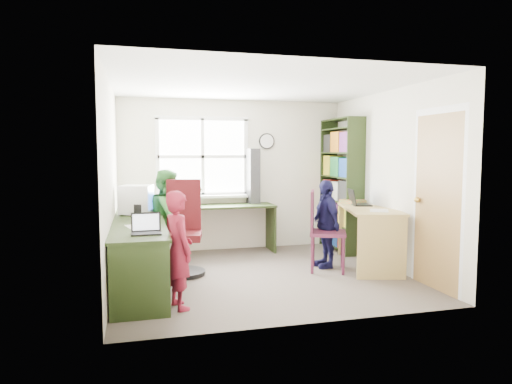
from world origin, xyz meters
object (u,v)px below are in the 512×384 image
wooden_chair (322,227)px  person_red (179,250)px  laptop_right (357,201)px  crt_monitor (136,200)px  laptop_left (146,229)px  right_desk (369,224)px  bookshelf (341,188)px  cd_tower (253,176)px  potted_plant (197,196)px  person_navy (326,224)px  person_green (168,219)px  l_desk (157,250)px  swivel_chair (183,234)px

wooden_chair → person_red: size_ratio=0.89×
laptop_right → crt_monitor: bearing=97.4°
laptop_left → right_desk: bearing=16.9°
bookshelf → cd_tower: (-1.36, 0.35, 0.19)m
bookshelf → cd_tower: bookshelf is taller
potted_plant → person_navy: (1.61, -1.20, -0.30)m
person_red → bookshelf: bearing=-67.6°
laptop_right → person_green: 2.67m
cd_tower → person_red: 2.93m
laptop_left → person_navy: person_navy is taller
person_navy → l_desk: bearing=-79.0°
person_green → person_navy: (2.09, -0.47, -0.07)m
wooden_chair → person_green: person_green is taller
laptop_left → person_red: (0.31, -0.15, -0.20)m
swivel_chair → wooden_chair: 1.82m
person_red → right_desk: bearing=-83.8°
crt_monitor → potted_plant: 1.16m
potted_plant → person_green: 0.90m
person_navy → cd_tower: bearing=-153.9°
crt_monitor → potted_plant: bearing=55.2°
person_red → person_navy: size_ratio=0.99×
laptop_left → person_navy: 2.62m
person_navy → laptop_right: bearing=108.0°
bookshelf → person_green: size_ratio=1.57×
right_desk → wooden_chair: (-0.73, -0.06, -0.01)m
bookshelf → laptop_left: 3.67m
l_desk → person_green: bearing=78.5°
crt_monitor → cd_tower: bearing=40.8°
l_desk → laptop_left: bearing=-102.8°
crt_monitor → potted_plant: (0.89, 0.74, -0.04)m
cd_tower → potted_plant: 0.98m
potted_plant → laptop_right: bearing=-24.8°
bookshelf → person_red: size_ratio=1.76×
person_navy → wooden_chair: bearing=-39.3°
wooden_chair → person_navy: 0.21m
laptop_right → laptop_left: bearing=124.6°
swivel_chair → wooden_chair: size_ratio=1.14×
cd_tower → potted_plant: cd_tower is taller
swivel_chair → person_navy: size_ratio=1.01×
person_red → person_green: size_ratio=0.89×
swivel_chair → laptop_left: (-0.48, -1.17, 0.28)m
laptop_right → person_navy: 0.66m
wooden_chair → laptop_left: bearing=-136.0°
bookshelf → crt_monitor: 3.21m
right_desk → bookshelf: (0.08, 1.08, 0.41)m
right_desk → person_red: person_red is taller
laptop_right → right_desk: bearing=-161.5°
laptop_right → person_green: bearing=96.3°
laptop_right → person_red: person_red is taller
person_green → swivel_chair: bearing=-132.4°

